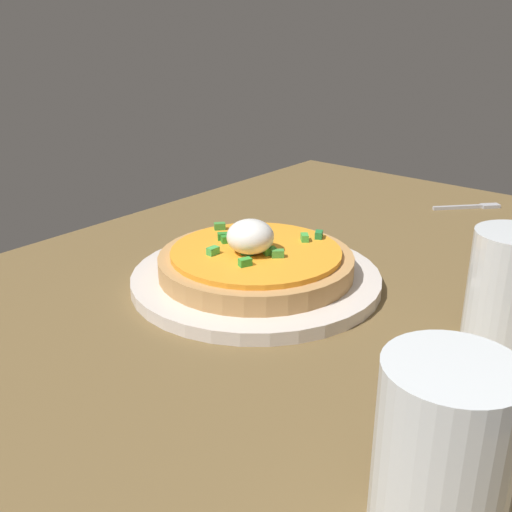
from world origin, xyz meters
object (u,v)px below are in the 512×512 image
object	(u,v)px
plate	(256,279)
fork	(472,207)
pizza	(256,260)
cup_far	(507,293)
cup_near	(442,458)

from	to	relation	value
plate	fork	size ratio (longest dim) A/B	3.18
pizza	fork	xyz separation A→B (cm)	(-42.99, 7.45, -2.69)
cup_far	cup_near	bearing A→B (deg)	10.99
plate	cup_far	world-z (taller)	cup_far
plate	cup_near	world-z (taller)	cup_near
pizza	fork	distance (cm)	43.72
pizza	cup_far	world-z (taller)	cup_far
pizza	cup_far	distance (cm)	25.57
plate	cup_near	bearing A→B (deg)	56.94
pizza	cup_near	bearing A→B (deg)	57.03
cup_far	fork	bearing A→B (deg)	-155.17
pizza	cup_far	bearing A→B (deg)	101.41
plate	fork	bearing A→B (deg)	170.16
cup_far	fork	world-z (taller)	cup_far
cup_far	fork	distance (cm)	42.04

